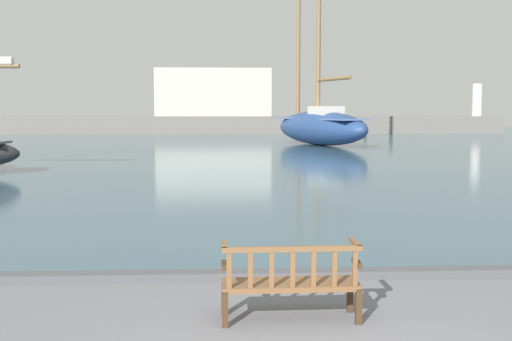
% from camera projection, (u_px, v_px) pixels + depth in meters
% --- Properties ---
extents(harbor_water, '(100.00, 80.00, 0.08)m').
position_uv_depth(harbor_water, '(233.00, 141.00, 49.27)').
color(harbor_water, '#385666').
rests_on(harbor_water, ground).
extents(quay_edge_kerb, '(40.00, 0.30, 0.12)m').
position_uv_depth(quay_edge_kerb, '(280.00, 274.00, 9.35)').
color(quay_edge_kerb, '#4C4C50').
rests_on(quay_edge_kerb, ground).
extents(park_bench, '(1.61, 0.55, 0.92)m').
position_uv_depth(park_bench, '(290.00, 281.00, 7.46)').
color(park_bench, '#3D2A19').
rests_on(park_bench, ground).
extents(sailboat_mid_port, '(6.34, 11.81, 14.14)m').
position_uv_depth(sailboat_mid_port, '(320.00, 125.00, 42.93)').
color(sailboat_mid_port, navy).
rests_on(sailboat_mid_port, harbor_water).
extents(far_breakwater, '(54.32, 2.40, 6.47)m').
position_uv_depth(far_breakwater, '(228.00, 115.00, 63.11)').
color(far_breakwater, '#66605B').
rests_on(far_breakwater, ground).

